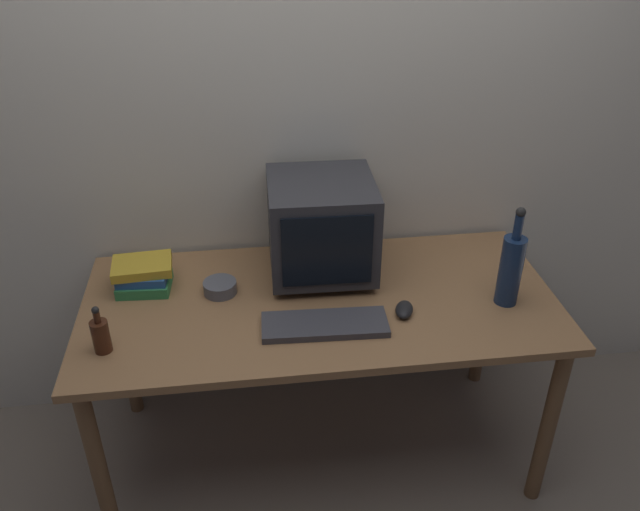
# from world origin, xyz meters

# --- Properties ---
(ground_plane) EXTENTS (6.00, 6.00, 0.00)m
(ground_plane) POSITION_xyz_m (0.00, 0.00, 0.00)
(ground_plane) COLOR gray
(back_wall) EXTENTS (4.00, 0.08, 2.50)m
(back_wall) POSITION_xyz_m (0.00, 0.45, 1.25)
(back_wall) COLOR silver
(back_wall) RESTS_ON ground
(desk) EXTENTS (1.68, 0.79, 0.76)m
(desk) POSITION_xyz_m (0.00, 0.00, 0.67)
(desk) COLOR #9E7047
(desk) RESTS_ON ground
(crt_monitor) EXTENTS (0.39, 0.40, 0.37)m
(crt_monitor) POSITION_xyz_m (0.03, 0.18, 0.95)
(crt_monitor) COLOR #333338
(crt_monitor) RESTS_ON desk
(keyboard) EXTENTS (0.43, 0.17, 0.02)m
(keyboard) POSITION_xyz_m (-0.01, -0.17, 0.77)
(keyboard) COLOR #3F3F47
(keyboard) RESTS_ON desk
(computer_mouse) EXTENTS (0.09, 0.11, 0.04)m
(computer_mouse) POSITION_xyz_m (0.28, -0.13, 0.77)
(computer_mouse) COLOR black
(computer_mouse) RESTS_ON desk
(bottle_tall) EXTENTS (0.08, 0.08, 0.37)m
(bottle_tall) POSITION_xyz_m (0.65, -0.10, 0.90)
(bottle_tall) COLOR navy
(bottle_tall) RESTS_ON desk
(bottle_short) EXTENTS (0.06, 0.06, 0.17)m
(bottle_short) POSITION_xyz_m (-0.72, -0.20, 0.82)
(bottle_short) COLOR #472314
(bottle_short) RESTS_ON desk
(book_stack) EXTENTS (0.22, 0.18, 0.10)m
(book_stack) POSITION_xyz_m (-0.63, 0.15, 0.81)
(book_stack) COLOR #33894C
(book_stack) RESTS_ON desk
(cd_spindle) EXTENTS (0.12, 0.12, 0.04)m
(cd_spindle) POSITION_xyz_m (-0.35, 0.09, 0.78)
(cd_spindle) COLOR #595B66
(cd_spindle) RESTS_ON desk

